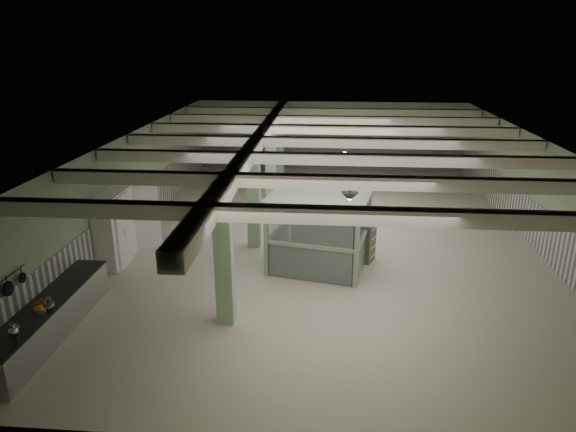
# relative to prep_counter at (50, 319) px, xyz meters

# --- Properties ---
(floor) EXTENTS (20.00, 20.00, 0.00)m
(floor) POSITION_rel_prep_counter_xyz_m (6.54, 7.00, -0.46)
(floor) COLOR beige
(floor) RESTS_ON ground
(ceiling) EXTENTS (14.00, 20.00, 0.02)m
(ceiling) POSITION_rel_prep_counter_xyz_m (6.54, 7.00, 3.14)
(ceiling) COLOR beige
(ceiling) RESTS_ON wall_back
(wall_back) EXTENTS (14.00, 0.02, 3.60)m
(wall_back) POSITION_rel_prep_counter_xyz_m (6.54, 17.00, 1.34)
(wall_back) COLOR #A1B692
(wall_back) RESTS_ON floor
(wall_front) EXTENTS (14.00, 0.02, 3.60)m
(wall_front) POSITION_rel_prep_counter_xyz_m (6.54, -3.00, 1.34)
(wall_front) COLOR #A1B692
(wall_front) RESTS_ON floor
(wall_left) EXTENTS (0.02, 20.00, 3.60)m
(wall_left) POSITION_rel_prep_counter_xyz_m (-0.46, 7.00, 1.34)
(wall_left) COLOR #A1B692
(wall_left) RESTS_ON floor
(wall_right) EXTENTS (0.02, 20.00, 3.60)m
(wall_right) POSITION_rel_prep_counter_xyz_m (13.54, 7.00, 1.34)
(wall_right) COLOR #A1B692
(wall_right) RESTS_ON floor
(wainscot_left) EXTENTS (0.05, 19.90, 1.50)m
(wainscot_left) POSITION_rel_prep_counter_xyz_m (-0.43, 7.00, 0.29)
(wainscot_left) COLOR silver
(wainscot_left) RESTS_ON floor
(wainscot_right) EXTENTS (0.05, 19.90, 1.50)m
(wainscot_right) POSITION_rel_prep_counter_xyz_m (13.52, 7.00, 0.29)
(wainscot_right) COLOR silver
(wainscot_right) RESTS_ON floor
(wainscot_back) EXTENTS (13.90, 0.05, 1.50)m
(wainscot_back) POSITION_rel_prep_counter_xyz_m (6.54, 16.98, 0.29)
(wainscot_back) COLOR silver
(wainscot_back) RESTS_ON floor
(girder) EXTENTS (0.45, 19.90, 0.40)m
(girder) POSITION_rel_prep_counter_xyz_m (4.04, 7.00, 2.92)
(girder) COLOR silver
(girder) RESTS_ON ceiling
(beam_a) EXTENTS (13.90, 0.35, 0.32)m
(beam_a) POSITION_rel_prep_counter_xyz_m (6.54, -0.50, 2.96)
(beam_a) COLOR silver
(beam_a) RESTS_ON ceiling
(beam_b) EXTENTS (13.90, 0.35, 0.32)m
(beam_b) POSITION_rel_prep_counter_xyz_m (6.54, 2.00, 2.96)
(beam_b) COLOR silver
(beam_b) RESTS_ON ceiling
(beam_c) EXTENTS (13.90, 0.35, 0.32)m
(beam_c) POSITION_rel_prep_counter_xyz_m (6.54, 4.50, 2.96)
(beam_c) COLOR silver
(beam_c) RESTS_ON ceiling
(beam_d) EXTENTS (13.90, 0.35, 0.32)m
(beam_d) POSITION_rel_prep_counter_xyz_m (6.54, 7.00, 2.96)
(beam_d) COLOR silver
(beam_d) RESTS_ON ceiling
(beam_e) EXTENTS (13.90, 0.35, 0.32)m
(beam_e) POSITION_rel_prep_counter_xyz_m (6.54, 9.50, 2.96)
(beam_e) COLOR silver
(beam_e) RESTS_ON ceiling
(beam_f) EXTENTS (13.90, 0.35, 0.32)m
(beam_f) POSITION_rel_prep_counter_xyz_m (6.54, 12.00, 2.96)
(beam_f) COLOR silver
(beam_f) RESTS_ON ceiling
(beam_g) EXTENTS (13.90, 0.35, 0.32)m
(beam_g) POSITION_rel_prep_counter_xyz_m (6.54, 14.50, 2.96)
(beam_g) COLOR silver
(beam_g) RESTS_ON ceiling
(column_a) EXTENTS (0.42, 0.42, 3.60)m
(column_a) POSITION_rel_prep_counter_xyz_m (4.04, 1.00, 1.34)
(column_a) COLOR #AAC69F
(column_a) RESTS_ON floor
(column_b) EXTENTS (0.42, 0.42, 3.60)m
(column_b) POSITION_rel_prep_counter_xyz_m (4.04, 6.00, 1.34)
(column_b) COLOR #AAC69F
(column_b) RESTS_ON floor
(column_c) EXTENTS (0.42, 0.42, 3.60)m
(column_c) POSITION_rel_prep_counter_xyz_m (4.04, 11.00, 1.34)
(column_c) COLOR #AAC69F
(column_c) RESTS_ON floor
(column_d) EXTENTS (0.42, 0.42, 3.60)m
(column_d) POSITION_rel_prep_counter_xyz_m (4.04, 15.00, 1.34)
(column_d) COLOR #AAC69F
(column_d) RESTS_ON floor
(hook_rail) EXTENTS (0.02, 1.20, 0.02)m
(hook_rail) POSITION_rel_prep_counter_xyz_m (-0.39, -0.60, 1.39)
(hook_rail) COLOR black
(hook_rail) RESTS_ON wall_left
(pendant_front) EXTENTS (0.44, 0.44, 0.22)m
(pendant_front) POSITION_rel_prep_counter_xyz_m (7.04, 2.00, 2.59)
(pendant_front) COLOR #2A382C
(pendant_front) RESTS_ON ceiling
(pendant_mid) EXTENTS (0.44, 0.44, 0.22)m
(pendant_mid) POSITION_rel_prep_counter_xyz_m (7.04, 7.50, 2.59)
(pendant_mid) COLOR #2A382C
(pendant_mid) RESTS_ON ceiling
(pendant_back) EXTENTS (0.44, 0.44, 0.22)m
(pendant_back) POSITION_rel_prep_counter_xyz_m (7.04, 12.50, 2.59)
(pendant_back) COLOR #2A382C
(pendant_back) RESTS_ON ceiling
(prep_counter) EXTENTS (0.83, 4.76, 0.91)m
(prep_counter) POSITION_rel_prep_counter_xyz_m (0.00, 0.00, 0.00)
(prep_counter) COLOR #B0B1B5
(prep_counter) RESTS_ON floor
(pitcher_near) EXTENTS (0.23, 0.26, 0.31)m
(pitcher_near) POSITION_rel_prep_counter_xyz_m (0.11, -1.48, 0.60)
(pitcher_near) COLOR #B0B1B5
(pitcher_near) RESTS_ON prep_counter
(veg_colander) EXTENTS (0.58, 0.58, 0.21)m
(veg_colander) POSITION_rel_prep_counter_xyz_m (0.08, -0.24, 0.55)
(veg_colander) COLOR #3F4044
(veg_colander) RESTS_ON prep_counter
(orange_bowl) EXTENTS (0.30, 0.30, 0.10)m
(orange_bowl) POSITION_rel_prep_counter_xyz_m (0.10, -0.47, 0.49)
(orange_bowl) COLOR #B2B2B7
(orange_bowl) RESTS_ON prep_counter
(skillet_near) EXTENTS (0.04, 0.33, 0.33)m
(skillet_near) POSITION_rel_prep_counter_xyz_m (-0.34, -0.77, 1.17)
(skillet_near) COLOR black
(skillet_near) RESTS_ON hook_rail
(skillet_far) EXTENTS (0.03, 0.25, 0.25)m
(skillet_far) POSITION_rel_prep_counter_xyz_m (-0.34, -0.23, 1.17)
(skillet_far) COLOR black
(skillet_far) RESTS_ON hook_rail
(walkin_cooler) EXTENTS (1.17, 2.59, 2.38)m
(walkin_cooler) POSITION_rel_prep_counter_xyz_m (-0.08, 4.71, 0.73)
(walkin_cooler) COLOR white
(walkin_cooler) RESTS_ON floor
(guard_booth) EXTENTS (3.38, 3.03, 2.39)m
(guard_booth) POSITION_rel_prep_counter_xyz_m (6.27, 4.48, 1.17)
(guard_booth) COLOR #92AA88
(guard_booth) RESTS_ON floor
(filing_cabinet) EXTENTS (0.61, 0.69, 1.25)m
(filing_cabinet) POSITION_rel_prep_counter_xyz_m (7.77, 5.00, 0.16)
(filing_cabinet) COLOR #606352
(filing_cabinet) RESTS_ON floor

